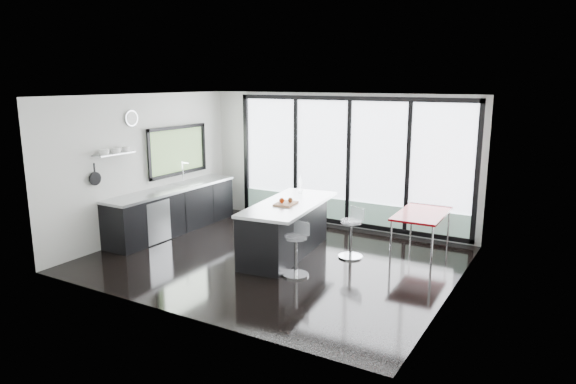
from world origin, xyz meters
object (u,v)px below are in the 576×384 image
Objects in this scene: red_table at (421,233)px; bar_stool_near at (296,256)px; bar_stool_far at (351,239)px; island at (285,228)px.

bar_stool_near is at bearing -123.73° from red_table.
red_table is (0.99, 0.86, 0.03)m from bar_stool_far.
red_table is at bearing 68.48° from bar_stool_near.
red_table reaches higher than bar_stool_near.
bar_stool_near is at bearing -86.88° from bar_stool_far.
bar_stool_far is 0.49× the size of red_table.
bar_stool_far is at bearing 83.85° from bar_stool_near.
bar_stool_near is 2.52m from red_table.
red_table is (2.07, 1.28, -0.11)m from island.
red_table reaches higher than bar_stool_far.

